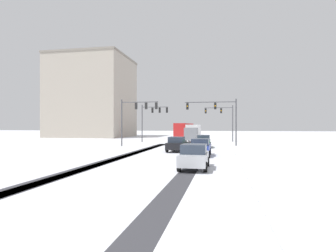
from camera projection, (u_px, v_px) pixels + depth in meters
The scene contains 16 objects.
wheel_track_left_lane at pixel (197, 159), 23.34m from camera, with size 1.07×37.72×0.01m, color #38383D.
wheel_track_right_lane at pixel (122, 157), 24.62m from camera, with size 0.97×37.72×0.01m, color #38383D.
wheel_track_center at pixel (121, 157), 24.64m from camera, with size 0.89×37.72×0.01m, color #38383D.
wheel_track_oncoming at pixel (119, 157), 24.68m from camera, with size 1.19×37.72×0.01m, color #38383D.
sidewalk_kerb_right at pixel (267, 163), 20.64m from camera, with size 4.00×37.72×0.12m, color white.
traffic_signal_near_right at pixel (218, 112), 37.84m from camera, with size 7.06×0.55×6.50m.
traffic_signal_far_left at pixel (152, 115), 48.05m from camera, with size 4.72×0.56×6.50m.
traffic_signal_near_left at pixel (136, 112), 38.12m from camera, with size 5.30×0.41×6.50m.
traffic_signal_far_right at pixel (223, 116), 49.61m from camera, with size 5.14×0.49×6.50m.
car_dark_green_lead at pixel (204, 141), 35.99m from camera, with size 1.94×4.16×1.62m.
car_black_second at pixel (177, 144), 30.20m from camera, with size 1.92×4.15×1.62m.
car_blue_third at pixel (201, 147), 25.87m from camera, with size 1.85×4.11×1.62m.
car_silver_fourth at pixel (194, 156), 18.03m from camera, with size 1.84×4.10×1.62m.
bus_oncoming at pixel (184, 130), 61.00m from camera, with size 3.04×11.10×3.38m.
box_truck_delivery at pixel (193, 133), 48.65m from camera, with size 2.36×7.42×3.02m.
office_building_far_left_block at pixel (93, 97), 71.46m from camera, with size 18.68×17.32×20.55m.
Camera 1 is at (5.90, -6.24, 2.80)m, focal length 29.53 mm.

